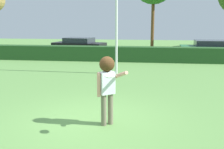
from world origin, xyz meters
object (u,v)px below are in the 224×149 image
at_px(lamppost, 117,3).
at_px(parked_car_black, 79,45).
at_px(person, 107,80).
at_px(frisbee, 110,75).
at_px(parked_car_green, 211,48).

height_order(lamppost, parked_car_black, lamppost).
height_order(person, lamppost, lamppost).
distance_m(frisbee, lamppost, 7.92).
bearing_deg(lamppost, person, -85.48).
relative_size(lamppost, parked_car_green, 1.49).
height_order(person, frisbee, person).
bearing_deg(parked_car_green, person, -111.88).
relative_size(frisbee, parked_car_black, 0.05).
distance_m(person, parked_car_black, 15.80).
bearing_deg(frisbee, parked_car_green, 69.75).
xyz_separation_m(frisbee, parked_car_black, (-4.70, 15.87, -0.79)).
bearing_deg(person, frisbee, -76.64).
bearing_deg(lamppost, frisbee, -84.62).
bearing_deg(parked_car_black, person, -73.35).
bearing_deg(parked_car_black, frisbee, -73.50).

